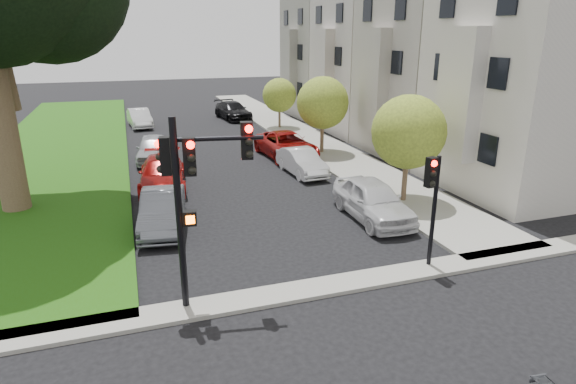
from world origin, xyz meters
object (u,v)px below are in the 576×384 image
object	(u,v)px
car_parked_4	(233,111)
car_parked_5	(163,210)
car_parked_1	(302,162)
car_parked_2	(286,145)
traffic_signal_main	(193,180)
car_parked_7	(153,148)
small_tree_b	(323,103)
small_tree_c	(279,95)
car_parked_9	(140,118)
car_parked_0	(373,200)
traffic_signal_secondary	(432,192)
car_parked_6	(162,174)
small_tree_a	(408,132)

from	to	relation	value
car_parked_4	car_parked_5	size ratio (longest dim) A/B	1.14
car_parked_1	car_parked_2	bearing A→B (deg)	80.83
traffic_signal_main	car_parked_5	world-z (taller)	traffic_signal_main
car_parked_7	small_tree_b	bearing A→B (deg)	-1.63
small_tree_c	car_parked_2	world-z (taller)	small_tree_c
car_parked_9	car_parked_0	bearing A→B (deg)	-76.95
traffic_signal_secondary	car_parked_0	xyz separation A→B (m)	(0.42, 4.30, -1.72)
car_parked_2	car_parked_9	world-z (taller)	car_parked_2
car_parked_9	car_parked_4	bearing A→B (deg)	3.25
traffic_signal_main	car_parked_5	xyz separation A→B (m)	(-0.48, 5.83, -2.83)
car_parked_9	car_parked_1	bearing A→B (deg)	-71.32
car_parked_5	car_parked_7	size ratio (longest dim) A/B	1.01
car_parked_4	small_tree_b	bearing A→B (deg)	-87.64
car_parked_4	car_parked_6	distance (m)	19.24
car_parked_6	car_parked_5	bearing A→B (deg)	-88.76
car_parked_0	car_parked_2	distance (m)	10.38
car_parked_0	car_parked_7	distance (m)	14.21
car_parked_2	car_parked_9	distance (m)	14.95
car_parked_0	car_parked_1	size ratio (longest dim) A/B	1.16
small_tree_b	car_parked_0	distance (m)	11.04
small_tree_b	car_parked_9	distance (m)	16.30
car_parked_4	car_parked_9	world-z (taller)	car_parked_4
car_parked_0	car_parked_7	world-z (taller)	car_parked_0
car_parked_2	car_parked_4	distance (m)	13.99
small_tree_c	car_parked_0	xyz separation A→B (m)	(-2.20, -19.06, -1.74)
car_parked_1	car_parked_6	size ratio (longest dim) A/B	0.78
small_tree_b	car_parked_4	bearing A→B (deg)	100.11
small_tree_b	car_parked_5	size ratio (longest dim) A/B	1.06
traffic_signal_main	traffic_signal_secondary	size ratio (longest dim) A/B	1.43
car_parked_1	car_parked_2	distance (m)	3.58
car_parked_4	car_parked_7	xyz separation A→B (m)	(-7.32, -12.34, 0.01)
small_tree_c	small_tree_a	bearing A→B (deg)	-90.00
car_parked_5	car_parked_1	bearing A→B (deg)	43.26
small_tree_c	car_parked_9	xyz separation A→B (m)	(-10.10, 4.09, -1.83)
traffic_signal_main	car_parked_2	world-z (taller)	traffic_signal_main
small_tree_a	car_parked_2	bearing A→B (deg)	104.36
car_parked_1	car_parked_6	bearing A→B (deg)	178.54
traffic_signal_secondary	car_parked_7	world-z (taller)	traffic_signal_secondary
car_parked_0	small_tree_b	bearing A→B (deg)	79.38
traffic_signal_main	car_parked_1	xyz separation A→B (m)	(6.93, 11.08, -2.89)
traffic_signal_secondary	car_parked_5	world-z (taller)	traffic_signal_secondary
car_parked_9	car_parked_6	bearing A→B (deg)	-94.40
car_parked_0	car_parked_4	bearing A→B (deg)	91.75
small_tree_a	small_tree_b	distance (m)	9.28
traffic_signal_main	traffic_signal_secondary	distance (m)	7.05
small_tree_a	traffic_signal_secondary	bearing A→B (deg)	-115.07
small_tree_b	traffic_signal_main	distance (m)	17.68
car_parked_1	car_parked_2	size ratio (longest dim) A/B	0.75
car_parked_2	traffic_signal_secondary	bearing A→B (deg)	-95.53
traffic_signal_main	car_parked_9	world-z (taller)	traffic_signal_main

